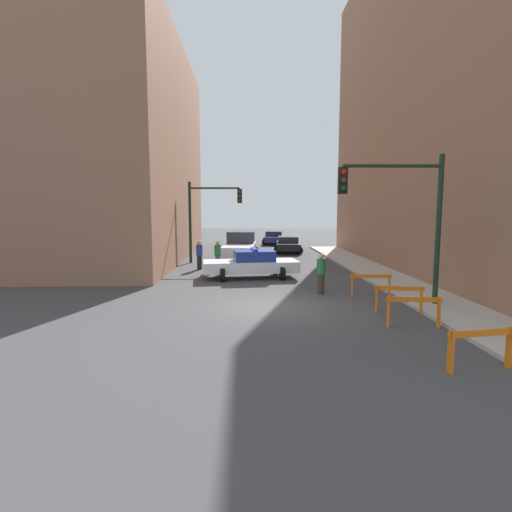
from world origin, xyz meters
name	(u,v)px	position (x,y,z in m)	size (l,w,h in m)	color
ground_plane	(269,307)	(0.00, 0.00, 0.00)	(120.00, 120.00, 0.00)	#424244
sidewalk_right	(442,304)	(6.20, 0.00, 0.06)	(2.40, 44.00, 0.12)	#B2ADA3
building_corner_left	(80,154)	(-12.00, 14.00, 7.19)	(14.00, 20.00, 14.37)	#93664C
building_right	(512,86)	(13.40, 8.00, 9.99)	(12.00, 28.00, 19.98)	#93664C
traffic_light_near	(406,207)	(4.73, -0.07, 3.53)	(3.64, 0.35, 5.20)	black
traffic_light_far	(207,210)	(-3.30, 12.01, 3.40)	(3.44, 0.35, 5.20)	black
police_car	(251,264)	(-0.54, 6.10, 0.72)	(4.88, 2.70, 1.52)	white
white_truck	(240,247)	(-1.21, 13.41, 0.91)	(2.89, 5.53, 1.90)	silver
parked_car_near	(288,244)	(2.58, 17.96, 0.67)	(2.54, 4.45, 1.31)	black
parked_car_mid	(274,237)	(1.96, 25.82, 0.67)	(2.47, 4.42, 1.31)	navy
pedestrian_crossing	(218,255)	(-2.42, 8.81, 0.86)	(0.51, 0.51, 1.66)	#474C66
pedestrian_corner	(199,255)	(-3.50, 9.07, 0.86)	(0.41, 0.41, 1.66)	black
pedestrian_sidewalk	(321,273)	(2.24, 2.16, 0.86)	(0.50, 0.50, 1.66)	#382D23
barrier_front	(481,343)	(4.18, -5.73, 0.62)	(1.58, 0.42, 0.90)	orange
barrier_mid	(414,307)	(4.08, -2.55, 0.62)	(1.60, 0.30, 0.90)	orange
barrier_back	(399,295)	(4.28, -0.89, 0.62)	(1.58, 0.45, 0.90)	orange
barrier_corner	(371,281)	(4.11, 1.56, 0.62)	(1.59, 0.35, 0.90)	orange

